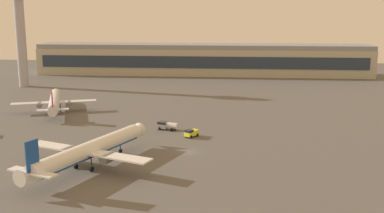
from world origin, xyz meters
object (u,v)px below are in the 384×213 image
Objects in this scene: airplane_far_stand at (89,151)px; airplane_terminal_side at (54,102)px; maintenance_van at (191,133)px; control_tower at (20,25)px; fuel_truck at (167,125)px.

airplane_terminal_side is at bearing 139.38° from airplane_far_stand.
airplane_far_stand is 8.63× the size of maintenance_van.
maintenance_van is at bearing -43.60° from control_tower.
airplane_far_stand reaches higher than airplane_terminal_side.
airplane_far_stand is (64.22, -107.86, -23.83)m from control_tower.
airplane_far_stand is 34.21m from maintenance_van.
maintenance_van is (7.75, -7.14, -0.19)m from fuel_truck.
control_tower reaches higher than fuel_truck.
fuel_truck is (42.01, -21.24, -2.16)m from airplane_terminal_side.
control_tower reaches higher than airplane_terminal_side.
airplane_terminal_side is (34.63, -51.99, -24.23)m from control_tower.
airplane_terminal_side is at bearing 82.65° from fuel_truck.
fuel_truck is (76.64, -73.23, -26.39)m from control_tower.
control_tower is 67.00m from airplane_terminal_side.
control_tower is at bearing 65.77° from fuel_truck.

